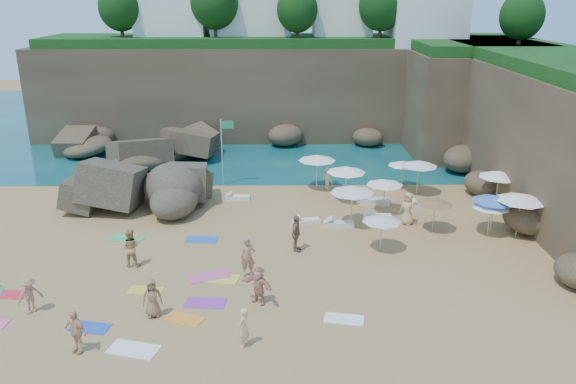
{
  "coord_description": "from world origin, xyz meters",
  "views": [
    {
      "loc": [
        1.67,
        -26.06,
        12.29
      ],
      "look_at": [
        2.0,
        3.0,
        2.0
      ],
      "focal_mm": 35.0,
      "sensor_mm": 36.0,
      "label": 1
    }
  ],
  "objects_px": {
    "parasol_2": "(403,163)",
    "lounger_0": "(237,198)",
    "person_stand_4": "(408,209)",
    "person_stand_1": "(130,248)",
    "rock_outcrop": "(139,203)",
    "person_stand_3": "(296,233)",
    "person_stand_6": "(243,327)",
    "person_stand_2": "(328,179)",
    "parasol_0": "(317,158)",
    "flag_pole": "(224,143)",
    "person_stand_5": "(130,177)",
    "parasol_1": "(346,169)"
  },
  "relations": [
    {
      "from": "person_stand_2",
      "to": "person_stand_3",
      "type": "height_order",
      "value": "person_stand_3"
    },
    {
      "from": "lounger_0",
      "to": "person_stand_5",
      "type": "height_order",
      "value": "person_stand_5"
    },
    {
      "from": "parasol_0",
      "to": "person_stand_6",
      "type": "relative_size",
      "value": 1.57
    },
    {
      "from": "parasol_2",
      "to": "person_stand_1",
      "type": "bearing_deg",
      "value": -143.43
    },
    {
      "from": "person_stand_2",
      "to": "person_stand_6",
      "type": "height_order",
      "value": "person_stand_6"
    },
    {
      "from": "flag_pole",
      "to": "parasol_2",
      "type": "xyz_separation_m",
      "value": [
        11.88,
        -0.82,
        -1.19
      ]
    },
    {
      "from": "parasol_0",
      "to": "lounger_0",
      "type": "distance_m",
      "value": 5.87
    },
    {
      "from": "parasol_1",
      "to": "person_stand_6",
      "type": "xyz_separation_m",
      "value": [
        -5.38,
        -15.2,
        -1.32
      ]
    },
    {
      "from": "rock_outcrop",
      "to": "person_stand_5",
      "type": "relative_size",
      "value": 4.89
    },
    {
      "from": "person_stand_2",
      "to": "person_stand_3",
      "type": "bearing_deg",
      "value": 131.05
    },
    {
      "from": "person_stand_2",
      "to": "person_stand_6",
      "type": "distance_m",
      "value": 18.1
    },
    {
      "from": "flag_pole",
      "to": "person_stand_1",
      "type": "xyz_separation_m",
      "value": [
        -3.33,
        -12.11,
        -1.94
      ]
    },
    {
      "from": "flag_pole",
      "to": "person_stand_4",
      "type": "xyz_separation_m",
      "value": [
        10.91,
        -7.12,
        -1.95
      ]
    },
    {
      "from": "person_stand_1",
      "to": "person_stand_3",
      "type": "relative_size",
      "value": 0.99
    },
    {
      "from": "parasol_0",
      "to": "person_stand_4",
      "type": "xyz_separation_m",
      "value": [
        4.74,
        -6.13,
        -1.23
      ]
    },
    {
      "from": "person_stand_3",
      "to": "flag_pole",
      "type": "bearing_deg",
      "value": 38.06
    },
    {
      "from": "person_stand_1",
      "to": "person_stand_4",
      "type": "xyz_separation_m",
      "value": [
        14.24,
        4.99,
        -0.01
      ]
    },
    {
      "from": "parasol_2",
      "to": "person_stand_3",
      "type": "distance_m",
      "value": 12.19
    },
    {
      "from": "lounger_0",
      "to": "person_stand_6",
      "type": "bearing_deg",
      "value": -85.98
    },
    {
      "from": "parasol_1",
      "to": "lounger_0",
      "type": "relative_size",
      "value": 1.56
    },
    {
      "from": "rock_outcrop",
      "to": "person_stand_4",
      "type": "bearing_deg",
      "value": -12.72
    },
    {
      "from": "rock_outcrop",
      "to": "parasol_2",
      "type": "height_order",
      "value": "parasol_2"
    },
    {
      "from": "person_stand_3",
      "to": "person_stand_5",
      "type": "xyz_separation_m",
      "value": [
        -10.86,
        10.0,
        -0.22
      ]
    },
    {
      "from": "person_stand_6",
      "to": "person_stand_3",
      "type": "bearing_deg",
      "value": -171.42
    },
    {
      "from": "parasol_1",
      "to": "person_stand_1",
      "type": "distance_m",
      "value": 14.16
    },
    {
      "from": "flag_pole",
      "to": "person_stand_5",
      "type": "bearing_deg",
      "value": -175.1
    },
    {
      "from": "parasol_2",
      "to": "rock_outcrop",
      "type": "bearing_deg",
      "value": -170.97
    },
    {
      "from": "person_stand_2",
      "to": "person_stand_1",
      "type": "bearing_deg",
      "value": 102.03
    },
    {
      "from": "person_stand_1",
      "to": "person_stand_2",
      "type": "bearing_deg",
      "value": -128.98
    },
    {
      "from": "person_stand_2",
      "to": "person_stand_4",
      "type": "height_order",
      "value": "person_stand_4"
    },
    {
      "from": "person_stand_1",
      "to": "person_stand_2",
      "type": "relative_size",
      "value": 1.25
    },
    {
      "from": "person_stand_4",
      "to": "person_stand_6",
      "type": "height_order",
      "value": "person_stand_4"
    },
    {
      "from": "person_stand_4",
      "to": "person_stand_5",
      "type": "relative_size",
      "value": 1.26
    },
    {
      "from": "person_stand_2",
      "to": "person_stand_3",
      "type": "xyz_separation_m",
      "value": [
        -2.34,
        -9.43,
        0.2
      ]
    },
    {
      "from": "lounger_0",
      "to": "person_stand_4",
      "type": "relative_size",
      "value": 0.84
    },
    {
      "from": "person_stand_4",
      "to": "lounger_0",
      "type": "bearing_deg",
      "value": -159.69
    },
    {
      "from": "rock_outcrop",
      "to": "person_stand_3",
      "type": "distance_m",
      "value": 11.95
    },
    {
      "from": "parasol_1",
      "to": "person_stand_1",
      "type": "xyz_separation_m",
      "value": [
        -11.15,
        -8.65,
        -1.16
      ]
    },
    {
      "from": "person_stand_2",
      "to": "person_stand_4",
      "type": "bearing_deg",
      "value": 178.69
    },
    {
      "from": "parasol_2",
      "to": "person_stand_6",
      "type": "height_order",
      "value": "parasol_2"
    },
    {
      "from": "parasol_1",
      "to": "parasol_2",
      "type": "xyz_separation_m",
      "value": [
        4.06,
        2.64,
        -0.4
      ]
    },
    {
      "from": "person_stand_2",
      "to": "rock_outcrop",
      "type": "bearing_deg",
      "value": 66.34
    },
    {
      "from": "parasol_0",
      "to": "person_stand_5",
      "type": "relative_size",
      "value": 1.68
    },
    {
      "from": "parasol_0",
      "to": "parasol_1",
      "type": "xyz_separation_m",
      "value": [
        1.65,
        -2.47,
        -0.05
      ]
    },
    {
      "from": "person_stand_4",
      "to": "parasol_2",
      "type": "bearing_deg",
      "value": 124.27
    },
    {
      "from": "lounger_0",
      "to": "person_stand_3",
      "type": "xyz_separation_m",
      "value": [
        3.53,
        -7.56,
        0.84
      ]
    },
    {
      "from": "lounger_0",
      "to": "person_stand_1",
      "type": "bearing_deg",
      "value": -116.69
    },
    {
      "from": "rock_outcrop",
      "to": "person_stand_6",
      "type": "relative_size",
      "value": 4.57
    },
    {
      "from": "parasol_2",
      "to": "lounger_0",
      "type": "relative_size",
      "value": 1.26
    },
    {
      "from": "rock_outcrop",
      "to": "person_stand_4",
      "type": "xyz_separation_m",
      "value": [
        15.96,
        -3.6,
        0.93
      ]
    }
  ]
}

